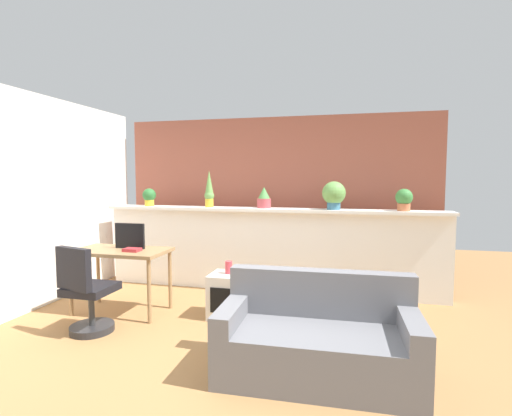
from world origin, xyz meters
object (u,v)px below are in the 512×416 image
object	(u,v)px
potted_plant_2	(264,198)
side_cube_shelf	(228,295)
potted_plant_0	(149,196)
book_on_desk	(132,250)
potted_plant_1	(209,190)
office_chair	(86,296)
vase_on_shelf	(229,267)
couch	(318,341)
tv_monitor	(130,236)
desk	(121,256)
potted_plant_3	(334,194)
potted_plant_4	(404,199)

from	to	relation	value
potted_plant_2	side_cube_shelf	xyz separation A→B (m)	(-0.18, -1.09, -1.06)
potted_plant_0	book_on_desk	size ratio (longest dim) A/B	1.43
potted_plant_1	side_cube_shelf	size ratio (longest dim) A/B	1.05
potted_plant_1	office_chair	bearing A→B (deg)	-109.12
vase_on_shelf	couch	xyz separation A→B (m)	(1.10, -1.07, -0.29)
potted_plant_2	side_cube_shelf	distance (m)	1.53
tv_monitor	office_chair	bearing A→B (deg)	-94.23
tv_monitor	couch	world-z (taller)	tv_monitor
book_on_desk	office_chair	bearing A→B (deg)	-107.05
potted_plant_2	desk	size ratio (longest dim) A/B	0.27
book_on_desk	desk	bearing A→B (deg)	158.91
potted_plant_3	desk	size ratio (longest dim) A/B	0.34
potted_plant_2	vase_on_shelf	world-z (taller)	potted_plant_2
side_cube_shelf	book_on_desk	world-z (taller)	book_on_desk
potted_plant_0	side_cube_shelf	xyz separation A→B (m)	(1.56, -1.05, -1.06)
office_chair	side_cube_shelf	size ratio (longest dim) A/B	1.82
couch	side_cube_shelf	bearing A→B (deg)	136.15
potted_plant_1	potted_plant_2	xyz separation A→B (m)	(0.79, 0.04, -0.11)
potted_plant_3	side_cube_shelf	xyz separation A→B (m)	(-1.13, -1.06, -1.12)
potted_plant_3	vase_on_shelf	distance (m)	1.73
desk	side_cube_shelf	size ratio (longest dim) A/B	2.20
office_chair	couch	size ratio (longest dim) A/B	0.58
potted_plant_0	side_cube_shelf	world-z (taller)	potted_plant_0
vase_on_shelf	side_cube_shelf	bearing A→B (deg)	-111.09
potted_plant_1	tv_monitor	bearing A→B (deg)	-117.74
side_cube_shelf	book_on_desk	bearing A→B (deg)	-168.63
desk	office_chair	distance (m)	0.71
potted_plant_2	potted_plant_4	size ratio (longest dim) A/B	1.04
potted_plant_4	vase_on_shelf	xyz separation A→B (m)	(-1.99, -1.03, -0.75)
potted_plant_0	potted_plant_4	size ratio (longest dim) A/B	0.93
potted_plant_0	couch	bearing A→B (deg)	-38.37
potted_plant_4	office_chair	distance (m)	3.84
side_cube_shelf	book_on_desk	distance (m)	1.21
potted_plant_1	office_chair	world-z (taller)	potted_plant_1
book_on_desk	potted_plant_2	bearing A→B (deg)	46.26
potted_plant_2	couch	xyz separation A→B (m)	(0.93, -2.15, -1.02)
potted_plant_2	desk	bearing A→B (deg)	-139.62
tv_monitor	book_on_desk	size ratio (longest dim) A/B	2.03
potted_plant_1	potted_plant_4	size ratio (longest dim) A/B	1.86
vase_on_shelf	potted_plant_0	bearing A→B (deg)	146.58
book_on_desk	vase_on_shelf	bearing A→B (deg)	12.06
side_cube_shelf	desk	bearing A→B (deg)	-173.70
tv_monitor	office_chair	distance (m)	0.89
tv_monitor	potted_plant_4	bearing A→B (deg)	19.06
side_cube_shelf	couch	size ratio (longest dim) A/B	0.32
potted_plant_1	potted_plant_3	world-z (taller)	potted_plant_1
potted_plant_0	potted_plant_2	bearing A→B (deg)	1.54
potted_plant_0	desk	distance (m)	1.38
potted_plant_4	book_on_desk	size ratio (longest dim) A/B	1.54
potted_plant_0	book_on_desk	distance (m)	1.46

